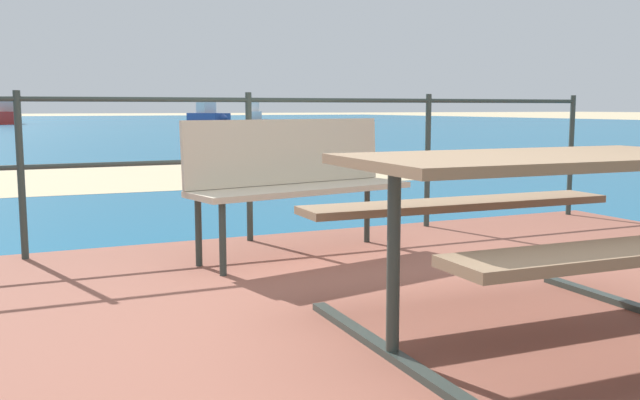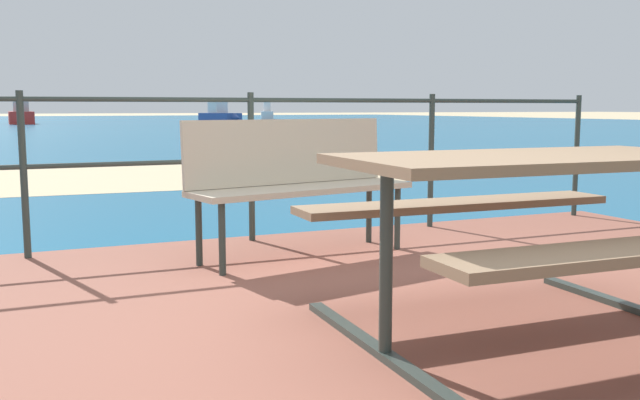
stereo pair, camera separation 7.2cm
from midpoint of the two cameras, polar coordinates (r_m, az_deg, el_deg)
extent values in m
plane|color=tan|center=(2.96, 10.56, -12.36)|extent=(240.00, 240.00, 0.00)
cube|color=brown|center=(2.95, 10.57, -11.81)|extent=(6.40, 5.20, 0.06)
cube|color=#145B84|center=(42.34, -21.61, 5.58)|extent=(90.00, 90.00, 0.01)
cube|color=tan|center=(10.80, -15.13, 1.92)|extent=(54.15, 6.95, 0.01)
cube|color=#7A6047|center=(2.97, 17.80, 3.11)|extent=(1.61, 0.83, 0.04)
cube|color=#7A6047|center=(3.46, 11.46, -0.35)|extent=(1.60, 0.31, 0.04)
cylinder|color=#2D3833|center=(2.64, 6.10, -5.07)|extent=(0.05, 0.05, 0.73)
cube|color=#2D3833|center=(2.74, 6.00, -12.24)|extent=(0.10, 1.43, 0.03)
cube|color=#BCAD93|center=(4.43, -0.87, 0.87)|extent=(1.50, 0.68, 0.04)
cube|color=#BCAD93|center=(4.56, -2.15, 3.90)|extent=(1.44, 0.34, 0.41)
cylinder|color=#2D3833|center=(4.01, -7.35, -3.00)|extent=(0.04, 0.04, 0.43)
cylinder|color=#2D3833|center=(4.27, -9.22, -2.39)|extent=(0.04, 0.04, 0.43)
cylinder|color=#2D3833|center=(4.73, 6.66, -1.38)|extent=(0.04, 0.04, 0.43)
cylinder|color=#2D3833|center=(4.96, 4.36, -0.95)|extent=(0.04, 0.04, 0.43)
cylinder|color=#2D3833|center=(4.74, -22.27, 1.84)|extent=(0.04, 0.04, 1.04)
cylinder|color=#2D3833|center=(5.00, -5.11, 2.63)|extent=(0.04, 0.04, 1.04)
cylinder|color=#2D3833|center=(5.64, 9.25, 3.11)|extent=(0.04, 0.04, 1.04)
cylinder|color=#2D3833|center=(6.56, 20.16, 3.34)|extent=(0.04, 0.04, 1.04)
cylinder|color=#2D3833|center=(4.98, -5.18, 8.00)|extent=(5.90, 0.03, 0.03)
cylinder|color=#2D3833|center=(5.00, -5.12, 3.22)|extent=(5.90, 0.03, 0.03)
cube|color=#2D478C|center=(48.66, -7.98, 6.57)|extent=(2.50, 3.17, 0.60)
cube|color=silver|center=(48.82, -8.16, 7.35)|extent=(1.30, 1.23, 0.72)
cone|color=#2D478C|center=(47.43, -6.62, 6.57)|extent=(0.71, 0.69, 0.54)
cube|color=silver|center=(60.37, -4.23, 6.80)|extent=(2.02, 3.49, 0.66)
cube|color=silver|center=(60.12, -4.24, 7.50)|extent=(0.88, 1.08, 0.81)
cone|color=silver|center=(62.30, -4.26, 6.82)|extent=(0.73, 0.66, 0.60)
cube|color=red|center=(46.28, -22.80, 6.10)|extent=(1.40, 3.39, 0.74)
cube|color=#A5A8AD|center=(46.02, -22.83, 6.96)|extent=(0.87, 1.14, 0.64)
cone|color=red|center=(48.21, -22.87, 6.13)|extent=(0.67, 0.51, 0.66)
camera|label=1|loc=(0.04, -89.51, 0.06)|focal=39.91mm
camera|label=2|loc=(0.04, 90.49, -0.06)|focal=39.91mm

